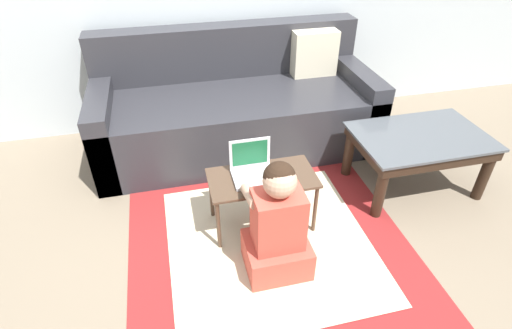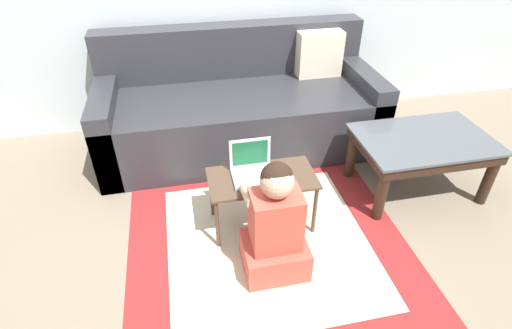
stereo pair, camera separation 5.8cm
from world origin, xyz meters
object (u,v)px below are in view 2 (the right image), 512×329
object	(u,v)px
laptop_desk	(262,183)
computer_mouse	(283,174)
coffee_table	(422,147)
person_seated	(275,228)
laptop	(252,171)
couch	(240,108)

from	to	relation	value
laptop_desk	computer_mouse	bearing A→B (deg)	-9.70
coffee_table	person_seated	world-z (taller)	person_seated
coffee_table	laptop	xyz separation A→B (m)	(-1.18, -0.11, 0.06)
laptop_desk	computer_mouse	xyz separation A→B (m)	(0.12, -0.02, 0.07)
coffee_table	laptop_desk	world-z (taller)	coffee_table
couch	computer_mouse	size ratio (longest dim) A/B	18.48
laptop	person_seated	world-z (taller)	person_seated
coffee_table	computer_mouse	distance (m)	1.02
laptop_desk	coffee_table	bearing A→B (deg)	6.99
computer_mouse	laptop	bearing A→B (deg)	165.93
laptop	person_seated	size ratio (longest dim) A/B	0.34
coffee_table	laptop	bearing A→B (deg)	-174.48
couch	coffee_table	size ratio (longest dim) A/B	2.45
couch	person_seated	world-z (taller)	couch
person_seated	laptop_desk	bearing A→B (deg)	88.71
coffee_table	laptop	size ratio (longest dim) A/B	3.57
coffee_table	computer_mouse	size ratio (longest dim) A/B	7.55
computer_mouse	person_seated	bearing A→B (deg)	-111.22
coffee_table	computer_mouse	world-z (taller)	coffee_table
coffee_table	computer_mouse	xyz separation A→B (m)	(-1.00, -0.16, 0.05)
person_seated	computer_mouse	bearing A→B (deg)	68.78
laptop	computer_mouse	world-z (taller)	laptop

